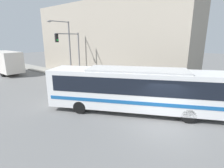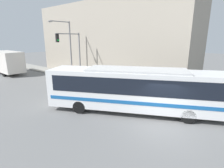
# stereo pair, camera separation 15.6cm
# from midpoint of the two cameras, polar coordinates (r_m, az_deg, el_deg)

# --- Properties ---
(ground_plane) EXTENTS (120.00, 120.00, 0.00)m
(ground_plane) POSITION_cam_midpoint_polar(r_m,az_deg,el_deg) (10.99, 16.29, -14.06)
(ground_plane) COLOR slate
(sidewalk) EXTENTS (2.64, 70.00, 0.16)m
(sidewalk) POSITION_cam_midpoint_polar(r_m,az_deg,el_deg) (28.31, -17.92, 3.72)
(sidewalk) COLOR gray
(sidewalk) RESTS_ON ground_plane
(building_facade) EXTENTS (6.00, 23.54, 9.75)m
(building_facade) POSITION_cam_midpoint_polar(r_m,az_deg,el_deg) (25.16, -0.86, 14.12)
(building_facade) COLOR #9E9384
(building_facade) RESTS_ON ground_plane
(city_bus) EXTENTS (7.94, 12.10, 3.14)m
(city_bus) POSITION_cam_midpoint_polar(r_m,az_deg,el_deg) (12.41, 8.10, -1.18)
(city_bus) COLOR white
(city_bus) RESTS_ON ground_plane
(delivery_truck) EXTENTS (2.46, 8.35, 3.30)m
(delivery_truck) POSITION_cam_midpoint_polar(r_m,az_deg,el_deg) (30.42, -31.38, 6.26)
(delivery_truck) COLOR silver
(delivery_truck) RESTS_ON ground_plane
(fire_hydrant) EXTENTS (0.28, 0.38, 0.71)m
(fire_hydrant) POSITION_cam_midpoint_polar(r_m,az_deg,el_deg) (17.37, 6.85, -0.92)
(fire_hydrant) COLOR gold
(fire_hydrant) RESTS_ON sidewalk
(traffic_light_pole) EXTENTS (3.28, 0.35, 5.62)m
(traffic_light_pole) POSITION_cam_midpoint_polar(r_m,az_deg,el_deg) (21.45, -12.64, 11.30)
(traffic_light_pole) COLOR slate
(traffic_light_pole) RESTS_ON sidewalk
(parking_meter) EXTENTS (0.14, 0.14, 1.41)m
(parking_meter) POSITION_cam_midpoint_polar(r_m,az_deg,el_deg) (19.49, -2.57, 2.71)
(parking_meter) COLOR slate
(parking_meter) RESTS_ON sidewalk
(street_lamp) EXTENTS (3.01, 0.28, 7.02)m
(street_lamp) POSITION_cam_midpoint_polar(r_m,az_deg,el_deg) (23.36, -14.07, 12.45)
(street_lamp) COLOR slate
(street_lamp) RESTS_ON sidewalk
(pedestrian_near_corner) EXTENTS (0.34, 0.34, 1.61)m
(pedestrian_near_corner) POSITION_cam_midpoint_polar(r_m,az_deg,el_deg) (23.93, -12.42, 4.34)
(pedestrian_near_corner) COLOR #23283D
(pedestrian_near_corner) RESTS_ON sidewalk
(pedestrian_mid_block) EXTENTS (0.34, 0.34, 1.73)m
(pedestrian_mid_block) POSITION_cam_midpoint_polar(r_m,az_deg,el_deg) (18.94, 6.26, 2.09)
(pedestrian_mid_block) COLOR #47382D
(pedestrian_mid_block) RESTS_ON sidewalk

